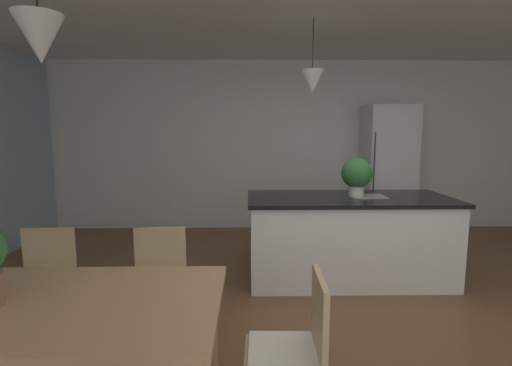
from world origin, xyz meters
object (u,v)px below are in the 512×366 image
(chair_kitchen_end, at_px, (293,351))
(potted_plant_on_island, at_px, (357,174))
(chair_far_right, at_px, (159,285))
(dining_table, at_px, (33,314))
(refrigerator, at_px, (387,170))
(kitchen_island, at_px, (348,237))
(chair_far_left, at_px, (43,286))

(chair_kitchen_end, height_order, potted_plant_on_island, potted_plant_on_island)
(chair_far_right, height_order, potted_plant_on_island, potted_plant_on_island)
(dining_table, xyz_separation_m, refrigerator, (3.22, 3.97, 0.31))
(chair_kitchen_end, distance_m, refrigerator, 4.44)
(kitchen_island, height_order, potted_plant_on_island, potted_plant_on_island)
(kitchen_island, bearing_deg, chair_kitchen_end, -111.49)
(potted_plant_on_island, bearing_deg, chair_kitchen_end, -113.17)
(dining_table, distance_m, chair_kitchen_end, 1.32)
(chair_far_left, height_order, potted_plant_on_island, potted_plant_on_island)
(chair_kitchen_end, xyz_separation_m, kitchen_island, (0.83, 2.12, -0.01))
(kitchen_island, xyz_separation_m, potted_plant_on_island, (0.07, 0.00, 0.68))
(chair_kitchen_end, height_order, kitchen_island, kitchen_island)
(chair_far_left, bearing_deg, kitchen_island, 26.40)
(chair_far_right, distance_m, kitchen_island, 2.14)
(refrigerator, relative_size, potted_plant_on_island, 4.78)
(chair_far_left, xyz_separation_m, potted_plant_on_island, (2.64, 1.27, 0.66))
(dining_table, height_order, refrigerator, refrigerator)
(refrigerator, bearing_deg, potted_plant_on_island, -118.58)
(dining_table, height_order, potted_plant_on_island, potted_plant_on_island)
(dining_table, height_order, chair_far_left, chair_far_left)
(chair_kitchen_end, xyz_separation_m, refrigerator, (1.92, 3.97, 0.51))
(dining_table, bearing_deg, chair_far_left, 116.53)
(chair_far_right, distance_m, refrigerator, 4.23)
(dining_table, relative_size, chair_far_left, 2.15)
(chair_far_right, height_order, refrigerator, refrigerator)
(chair_far_left, relative_size, chair_kitchen_end, 1.00)
(dining_table, distance_m, potted_plant_on_island, 3.10)
(kitchen_island, distance_m, refrigerator, 2.21)
(kitchen_island, height_order, refrigerator, refrigerator)
(chair_far_left, distance_m, potted_plant_on_island, 3.00)
(chair_kitchen_end, distance_m, kitchen_island, 2.28)
(dining_table, height_order, chair_far_right, chair_far_right)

